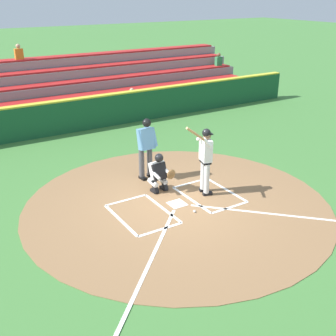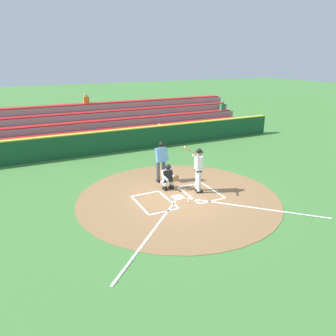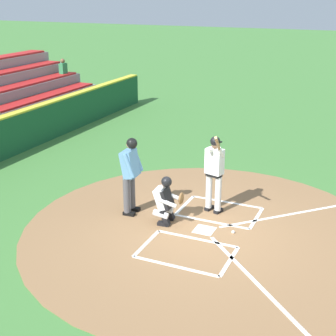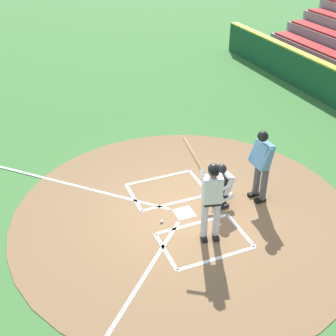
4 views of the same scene
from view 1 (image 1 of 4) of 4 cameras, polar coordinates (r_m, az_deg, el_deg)
ground_plane at (r=11.33m, az=1.22°, el=-4.84°), size 120.00×120.00×0.00m
dirt_circle at (r=11.33m, az=1.22°, el=-4.81°), size 8.00×8.00×0.01m
home_plate_and_chalk at (r=10.69m, az=3.80°, el=-6.60°), size 7.93×4.91×0.01m
batter at (r=11.50m, az=5.00°, el=1.52°), size 1.05×0.54×2.13m
catcher at (r=11.80m, az=-1.17°, el=-0.50°), size 0.62×0.61×1.13m
plate_umpire at (r=12.46m, az=-2.93°, el=3.16°), size 0.59×0.43×1.86m
baseball at (r=10.92m, az=3.54°, el=-5.78°), size 0.07×0.07×0.07m
backstop_wall at (r=17.45m, az=-12.39°, el=6.90°), size 22.00×0.36×1.31m
bleacher_stand at (r=20.43m, az=-15.64°, el=9.44°), size 20.00×4.25×3.00m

